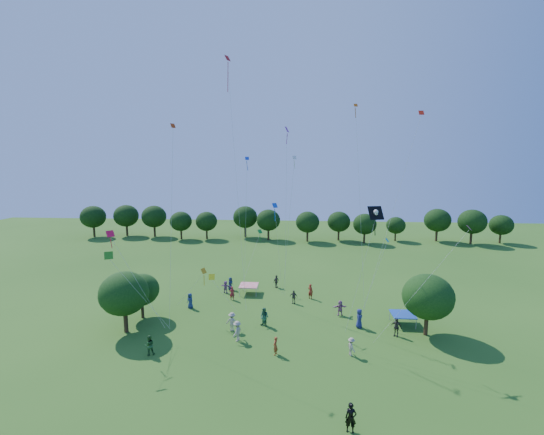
{
  "coord_description": "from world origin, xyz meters",
  "views": [
    {
      "loc": [
        2.32,
        -18.0,
        15.95
      ],
      "look_at": [
        0.0,
        14.0,
        11.0
      ],
      "focal_mm": 24.0,
      "sensor_mm": 36.0,
      "label": 1
    }
  ],
  "objects_px": {
    "near_tree_north": "(141,290)",
    "tent_red_stripe": "(249,285)",
    "red_high_kite": "(231,110)",
    "tent_blue": "(403,314)",
    "man_in_black": "(351,418)",
    "near_tree_east": "(428,297)",
    "near_tree_west": "(124,293)",
    "pirate_kite": "(375,214)"
  },
  "relations": [
    {
      "from": "tent_blue",
      "to": "near_tree_east",
      "type": "bearing_deg",
      "value": -53.65
    },
    {
      "from": "near_tree_east",
      "to": "red_high_kite",
      "type": "xyz_separation_m",
      "value": [
        -19.04,
        5.99,
        17.55
      ]
    },
    {
      "from": "man_in_black",
      "to": "red_high_kite",
      "type": "bearing_deg",
      "value": 124.62
    },
    {
      "from": "red_high_kite",
      "to": "man_in_black",
      "type": "bearing_deg",
      "value": -61.38
    },
    {
      "from": "near_tree_north",
      "to": "red_high_kite",
      "type": "bearing_deg",
      "value": 25.49
    },
    {
      "from": "man_in_black",
      "to": "red_high_kite",
      "type": "relative_size",
      "value": 0.07
    },
    {
      "from": "near_tree_north",
      "to": "tent_red_stripe",
      "type": "height_order",
      "value": "near_tree_north"
    },
    {
      "from": "man_in_black",
      "to": "tent_blue",
      "type": "bearing_deg",
      "value": 70.49
    },
    {
      "from": "man_in_black",
      "to": "pirate_kite",
      "type": "distance_m",
      "value": 15.58
    },
    {
      "from": "tent_blue",
      "to": "near_tree_north",
      "type": "bearing_deg",
      "value": -179.34
    },
    {
      "from": "near_tree_west",
      "to": "near_tree_east",
      "type": "relative_size",
      "value": 1.01
    },
    {
      "from": "red_high_kite",
      "to": "tent_blue",
      "type": "bearing_deg",
      "value": -12.57
    },
    {
      "from": "tent_blue",
      "to": "red_high_kite",
      "type": "bearing_deg",
      "value": 167.43
    },
    {
      "from": "tent_blue",
      "to": "red_high_kite",
      "type": "relative_size",
      "value": 0.09
    },
    {
      "from": "near_tree_north",
      "to": "man_in_black",
      "type": "relative_size",
      "value": 2.51
    },
    {
      "from": "tent_red_stripe",
      "to": "pirate_kite",
      "type": "height_order",
      "value": "pirate_kite"
    },
    {
      "from": "near_tree_east",
      "to": "tent_red_stripe",
      "type": "xyz_separation_m",
      "value": [
        -17.85,
        9.42,
        -2.67
      ]
    },
    {
      "from": "tent_red_stripe",
      "to": "tent_blue",
      "type": "xyz_separation_m",
      "value": [
        16.32,
        -7.33,
        0.0
      ]
    },
    {
      "from": "tent_red_stripe",
      "to": "near_tree_east",
      "type": "bearing_deg",
      "value": -27.82
    },
    {
      "from": "tent_red_stripe",
      "to": "pirate_kite",
      "type": "bearing_deg",
      "value": -42.85
    },
    {
      "from": "tent_blue",
      "to": "man_in_black",
      "type": "distance_m",
      "value": 16.66
    },
    {
      "from": "man_in_black",
      "to": "red_high_kite",
      "type": "distance_m",
      "value": 29.65
    },
    {
      "from": "tent_red_stripe",
      "to": "tent_blue",
      "type": "relative_size",
      "value": 1.0
    },
    {
      "from": "near_tree_north",
      "to": "near_tree_east",
      "type": "xyz_separation_m",
      "value": [
        27.86,
        -1.78,
        0.72
      ]
    },
    {
      "from": "tent_red_stripe",
      "to": "man_in_black",
      "type": "xyz_separation_m",
      "value": [
        9.14,
        -22.36,
        -0.12
      ]
    },
    {
      "from": "near_tree_west",
      "to": "near_tree_east",
      "type": "bearing_deg",
      "value": 3.01
    },
    {
      "from": "pirate_kite",
      "to": "red_high_kite",
      "type": "relative_size",
      "value": 0.42
    },
    {
      "from": "near_tree_east",
      "to": "tent_red_stripe",
      "type": "height_order",
      "value": "near_tree_east"
    },
    {
      "from": "tent_red_stripe",
      "to": "near_tree_north",
      "type": "bearing_deg",
      "value": -142.68
    },
    {
      "from": "near_tree_east",
      "to": "near_tree_west",
      "type": "bearing_deg",
      "value": -176.99
    },
    {
      "from": "near_tree_north",
      "to": "man_in_black",
      "type": "height_order",
      "value": "near_tree_north"
    },
    {
      "from": "near_tree_north",
      "to": "tent_red_stripe",
      "type": "relative_size",
      "value": 2.09
    },
    {
      "from": "near_tree_north",
      "to": "red_high_kite",
      "type": "xyz_separation_m",
      "value": [
        8.82,
        4.21,
        18.27
      ]
    },
    {
      "from": "man_in_black",
      "to": "pirate_kite",
      "type": "xyz_separation_m",
      "value": [
        3.22,
        10.9,
        10.66
      ]
    },
    {
      "from": "near_tree_north",
      "to": "pirate_kite",
      "type": "distance_m",
      "value": 24.27
    },
    {
      "from": "near_tree_east",
      "to": "pirate_kite",
      "type": "xyz_separation_m",
      "value": [
        -5.49,
        -2.05,
        7.87
      ]
    },
    {
      "from": "near_tree_west",
      "to": "tent_blue",
      "type": "bearing_deg",
      "value": 7.65
    },
    {
      "from": "near_tree_east",
      "to": "tent_red_stripe",
      "type": "relative_size",
      "value": 2.62
    },
    {
      "from": "near_tree_north",
      "to": "tent_red_stripe",
      "type": "distance_m",
      "value": 12.74
    },
    {
      "from": "tent_red_stripe",
      "to": "tent_blue",
      "type": "distance_m",
      "value": 17.89
    },
    {
      "from": "near_tree_north",
      "to": "red_high_kite",
      "type": "distance_m",
      "value": 20.72
    },
    {
      "from": "near_tree_east",
      "to": "tent_blue",
      "type": "relative_size",
      "value": 2.62
    }
  ]
}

